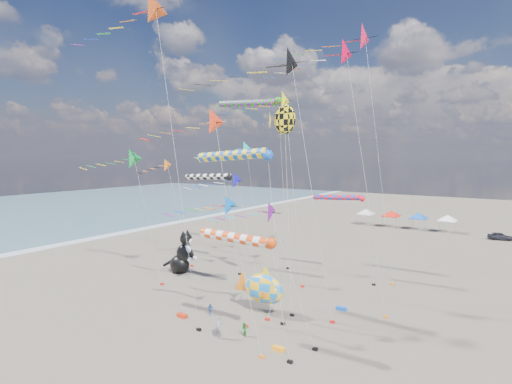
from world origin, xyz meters
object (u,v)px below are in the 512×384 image
at_px(cat_inflatable, 181,251).
at_px(child_green, 244,330).
at_px(person_adult, 219,327).
at_px(parked_car, 500,236).
at_px(child_blue, 210,309).
at_px(fish_inflatable, 263,288).

xyz_separation_m(cat_inflatable, child_green, (16.01, -9.72, -2.05)).
relative_size(person_adult, child_green, 1.57).
bearing_deg(child_green, parked_car, 105.61).
xyz_separation_m(cat_inflatable, parked_car, (30.87, 42.88, -1.98)).
height_order(child_blue, parked_car, parked_car).
bearing_deg(cat_inflatable, child_green, -39.51).
bearing_deg(person_adult, fish_inflatable, 75.42).
bearing_deg(cat_inflatable, fish_inflatable, -27.27).
distance_m(child_green, child_blue, 5.24).
relative_size(fish_inflatable, child_green, 4.69).
bearing_deg(parked_car, cat_inflatable, 135.42).
xyz_separation_m(person_adult, child_green, (1.43, 1.33, -0.32)).
xyz_separation_m(cat_inflatable, child_blue, (11.09, -7.92, -2.10)).
bearing_deg(parked_car, child_green, 155.40).
xyz_separation_m(fish_inflatable, child_blue, (-3.72, -2.81, -1.78)).
height_order(fish_inflatable, child_blue, fish_inflatable).
bearing_deg(person_adult, child_blue, 125.72).
bearing_deg(child_green, fish_inflatable, 135.96).
height_order(person_adult, child_green, person_adult).
height_order(cat_inflatable, person_adult, cat_inflatable).
height_order(cat_inflatable, fish_inflatable, cat_inflatable).
relative_size(child_green, child_blue, 1.10).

